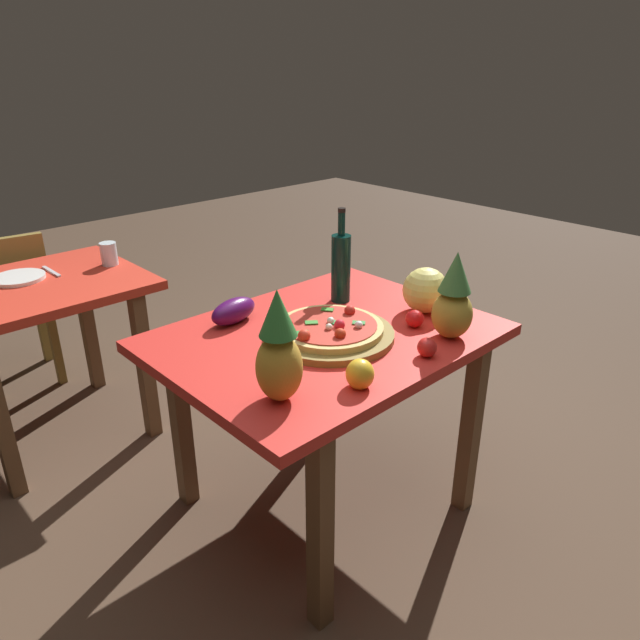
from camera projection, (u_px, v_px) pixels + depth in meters
name	position (u px, v px, depth m)	size (l,w,h in m)	color
ground_plane	(324.00, 501.00, 2.38)	(10.00, 10.00, 0.00)	#4C3828
display_table	(325.00, 357.00, 2.11)	(1.14, 0.88, 0.76)	brown
background_table	(39.00, 311.00, 2.58)	(0.88, 0.72, 0.76)	brown
dining_chair	(9.00, 303.00, 3.04)	(0.45, 0.45, 0.85)	olive
pizza_board	(330.00, 334.00, 2.03)	(0.45, 0.45, 0.03)	olive
pizza	(330.00, 327.00, 2.02)	(0.37, 0.37, 0.06)	tan
wine_bottle	(341.00, 266.00, 2.29)	(0.08, 0.08, 0.37)	black
pineapple_left	(279.00, 352.00, 1.61)	(0.13, 0.13, 0.33)	gold
pineapple_right	(453.00, 300.00, 1.99)	(0.14, 0.14, 0.31)	#B09233
melon	(425.00, 290.00, 2.21)	(0.17, 0.17, 0.17)	#DCCE67
bell_pepper	(360.00, 374.00, 1.71)	(0.08, 0.08, 0.09)	yellow
eggplant	(234.00, 311.00, 2.14)	(0.20, 0.09, 0.09)	#450E4E
tomato_at_corner	(427.00, 347.00, 1.90)	(0.06, 0.06, 0.06)	red
tomato_beside_pepper	(415.00, 318.00, 2.10)	(0.07, 0.07, 0.07)	red
drinking_glass_water	(109.00, 254.00, 2.74)	(0.08, 0.08, 0.11)	silver
dinner_plate	(19.00, 278.00, 2.57)	(0.22, 0.22, 0.02)	white
knife_utensil	(51.00, 271.00, 2.66)	(0.02, 0.18, 0.01)	silver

